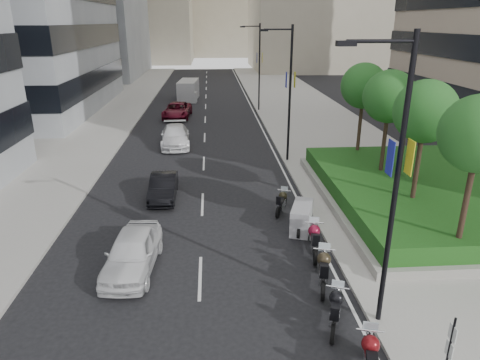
{
  "coord_description": "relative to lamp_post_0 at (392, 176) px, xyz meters",
  "views": [
    {
      "loc": [
        -0.95,
        -10.06,
        9.17
      ],
      "look_at": [
        0.39,
        9.18,
        2.0
      ],
      "focal_mm": 32.0,
      "sensor_mm": 36.0,
      "label": 1
    }
  ],
  "objects": [
    {
      "name": "tree_0",
      "position": [
        4.36,
        3.0,
        0.36
      ],
      "size": [
        2.8,
        2.8,
        6.3
      ],
      "color": "#332319",
      "rests_on": "planter"
    },
    {
      "name": "ground",
      "position": [
        -4.14,
        -1.0,
        -5.07
      ],
      "size": [
        160.0,
        160.0,
        0.0
      ],
      "primitive_type": "plane",
      "color": "black",
      "rests_on": "ground"
    },
    {
      "name": "motorcycle_1",
      "position": [
        -0.94,
        -2.21,
        -4.45
      ],
      "size": [
        0.87,
        2.29,
        1.16
      ],
      "rotation": [
        0.0,
        0.0,
        1.33
      ],
      "color": "black",
      "rests_on": "ground"
    },
    {
      "name": "car_c",
      "position": [
        -7.89,
        21.68,
        -4.3
      ],
      "size": [
        2.51,
        5.44,
        1.54
      ],
      "primitive_type": "imported",
      "rotation": [
        0.0,
        0.0,
        0.07
      ],
      "color": "white",
      "rests_on": "ground"
    },
    {
      "name": "lamp_post_1",
      "position": [
        0.0,
        17.0,
        0.0
      ],
      "size": [
        2.34,
        0.45,
        9.0
      ],
      "color": "black",
      "rests_on": "ground"
    },
    {
      "name": "parking_sign",
      "position": [
        0.66,
        -3.0,
        -3.61
      ],
      "size": [
        0.06,
        0.32,
        2.5
      ],
      "color": "black",
      "rests_on": "ground"
    },
    {
      "name": "motorcycle_2",
      "position": [
        -1.29,
        -0.01,
        -4.47
      ],
      "size": [
        0.98,
        2.13,
        1.1
      ],
      "rotation": [
        0.0,
        0.0,
        1.22
      ],
      "color": "black",
      "rests_on": "ground"
    },
    {
      "name": "lane_centre",
      "position": [
        -5.64,
        29.0,
        -5.06
      ],
      "size": [
        0.12,
        100.0,
        0.01
      ],
      "primitive_type": "cube",
      "color": "silver",
      "rests_on": "ground"
    },
    {
      "name": "car_a",
      "position": [
        -8.26,
        3.77,
        -4.3
      ],
      "size": [
        2.12,
        4.6,
        1.53
      ],
      "primitive_type": "imported",
      "rotation": [
        0.0,
        0.0,
        -0.07
      ],
      "color": "white",
      "rests_on": "ground"
    },
    {
      "name": "car_d",
      "position": [
        -8.45,
        32.02,
        -4.31
      ],
      "size": [
        2.92,
        5.64,
        1.52
      ],
      "primitive_type": "imported",
      "rotation": [
        0.0,
        0.0,
        -0.07
      ],
      "color": "#5D0B1C",
      "rests_on": "ground"
    },
    {
      "name": "tree_1",
      "position": [
        4.36,
        7.0,
        0.36
      ],
      "size": [
        2.8,
        2.8,
        6.3
      ],
      "color": "#332319",
      "rests_on": "planter"
    },
    {
      "name": "motorcycle_4",
      "position": [
        -0.91,
        4.51,
        -4.43
      ],
      "size": [
        0.79,
        2.37,
        1.18
      ],
      "rotation": [
        0.0,
        0.0,
        1.41
      ],
      "color": "black",
      "rests_on": "ground"
    },
    {
      "name": "sidewalk_left",
      "position": [
        -16.14,
        29.0,
        -4.99
      ],
      "size": [
        8.0,
        100.0,
        0.15
      ],
      "primitive_type": "cube",
      "color": "#9E9B93",
      "rests_on": "ground"
    },
    {
      "name": "sidewalk_right",
      "position": [
        4.86,
        29.0,
        -4.99
      ],
      "size": [
        10.0,
        100.0,
        0.15
      ],
      "primitive_type": "cube",
      "color": "#9E9B93",
      "rests_on": "ground"
    },
    {
      "name": "motorcycle_6",
      "position": [
        -1.58,
        8.75,
        -4.52
      ],
      "size": [
        0.97,
        1.92,
        1.02
      ],
      "rotation": [
        0.0,
        0.0,
        1.17
      ],
      "color": "black",
      "rests_on": "ground"
    },
    {
      "name": "tree_3",
      "position": [
        4.36,
        15.0,
        0.36
      ],
      "size": [
        2.8,
        2.8,
        6.3
      ],
      "color": "#332319",
      "rests_on": "planter"
    },
    {
      "name": "lane_edge",
      "position": [
        -0.44,
        29.0,
        -5.06
      ],
      "size": [
        0.12,
        100.0,
        0.01
      ],
      "primitive_type": "cube",
      "color": "silver",
      "rests_on": "ground"
    },
    {
      "name": "motorcycle_5",
      "position": [
        -1.0,
        6.66,
        -4.44
      ],
      "size": [
        1.44,
        2.21,
        1.25
      ],
      "rotation": [
        0.0,
        0.0,
        1.25
      ],
      "color": "black",
      "rests_on": "ground"
    },
    {
      "name": "tree_2",
      "position": [
        4.36,
        11.0,
        0.36
      ],
      "size": [
        2.8,
        2.8,
        6.3
      ],
      "color": "#332319",
      "rests_on": "planter"
    },
    {
      "name": "motorcycle_3",
      "position": [
        -1.1,
        2.22,
        -4.42
      ],
      "size": [
        0.9,
        2.37,
        1.2
      ],
      "rotation": [
        0.0,
        0.0,
        1.32
      ],
      "color": "black",
      "rests_on": "ground"
    },
    {
      "name": "lamp_post_0",
      "position": [
        0.0,
        0.0,
        0.0
      ],
      "size": [
        2.34,
        0.45,
        9.0
      ],
      "color": "black",
      "rests_on": "ground"
    },
    {
      "name": "delivery_van",
      "position": [
        -7.78,
        42.64,
        -3.97
      ],
      "size": [
        2.56,
        5.73,
        2.34
      ],
      "rotation": [
        0.0,
        0.0,
        -0.08
      ],
      "color": "#AEAEB0",
      "rests_on": "ground"
    },
    {
      "name": "lamp_post_2",
      "position": [
        0.0,
        35.0,
        0.0
      ],
      "size": [
        2.34,
        0.45,
        9.0
      ],
      "color": "black",
      "rests_on": "ground"
    },
    {
      "name": "car_b",
      "position": [
        -7.77,
        10.99,
        -4.41
      ],
      "size": [
        1.41,
        3.98,
        1.31
      ],
      "primitive_type": "imported",
      "rotation": [
        0.0,
        0.0,
        0.01
      ],
      "color": "black",
      "rests_on": "ground"
    },
    {
      "name": "planter",
      "position": [
        5.86,
        9.0,
        -4.72
      ],
      "size": [
        10.0,
        14.0,
        0.4
      ],
      "primitive_type": "cube",
      "color": "gray",
      "rests_on": "sidewalk_right"
    },
    {
      "name": "hedge",
      "position": [
        5.86,
        9.0,
        -4.12
      ],
      "size": [
        9.4,
        13.4,
        0.8
      ],
      "primitive_type": "cube",
      "color": "#1E3E11",
      "rests_on": "planter"
    }
  ]
}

